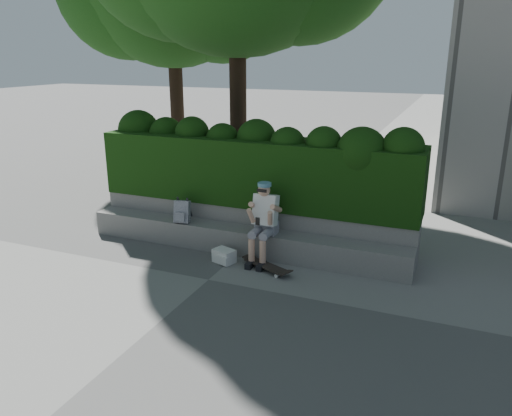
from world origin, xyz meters
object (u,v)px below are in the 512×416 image
at_px(backpack_ground, 224,256).
at_px(backpack_plaid, 182,212).
at_px(person, 264,219).
at_px(skateboard, 267,266).

bearing_deg(backpack_ground, backpack_plaid, 175.83).
bearing_deg(person, skateboard, -61.93).
distance_m(skateboard, backpack_ground, 0.80).
bearing_deg(skateboard, backpack_ground, -159.00).
height_order(skateboard, backpack_ground, backpack_ground).
bearing_deg(skateboard, backpack_plaid, -170.48).
bearing_deg(backpack_ground, skateboard, 15.36).
relative_size(skateboard, backpack_plaid, 2.17).
relative_size(skateboard, backpack_ground, 2.49).
relative_size(person, backpack_ground, 3.87).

